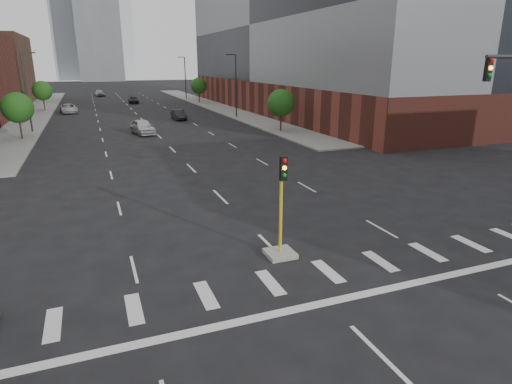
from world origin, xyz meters
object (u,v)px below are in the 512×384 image
car_mid_right (179,115)px  car_far_left (69,109)px  car_near_left (142,127)px  median_traffic_signal (281,235)px  car_distant (99,93)px  car_deep_right (133,100)px

car_mid_right → car_far_left: 21.04m
car_mid_right → car_near_left: bearing=-120.0°
car_near_left → median_traffic_signal: bearing=-97.3°
median_traffic_signal → car_distant: bearing=92.5°
car_mid_right → car_distant: 51.22m
car_far_left → car_deep_right: car_far_left is taller
car_mid_right → car_far_left: car_far_left is taller
median_traffic_signal → car_far_left: (-10.11, 61.42, -0.24)m
car_near_left → car_distant: car_near_left is taller
median_traffic_signal → car_distant: 97.21m
car_deep_right → median_traffic_signal: bearing=-87.9°
car_near_left → car_deep_right: bearing=76.0°
median_traffic_signal → car_mid_right: median_traffic_signal is taller
car_distant → median_traffic_signal: bearing=-92.7°
median_traffic_signal → car_near_left: size_ratio=0.89×
median_traffic_signal → car_mid_right: size_ratio=1.01×
median_traffic_signal → car_far_left: size_ratio=0.83×
car_near_left → car_far_left: 27.50m
car_distant → car_mid_right: bearing=-84.8°
car_mid_right → car_distant: size_ratio=0.90×
median_traffic_signal → car_deep_right: bearing=88.9°
median_traffic_signal → car_near_left: bearing=92.4°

